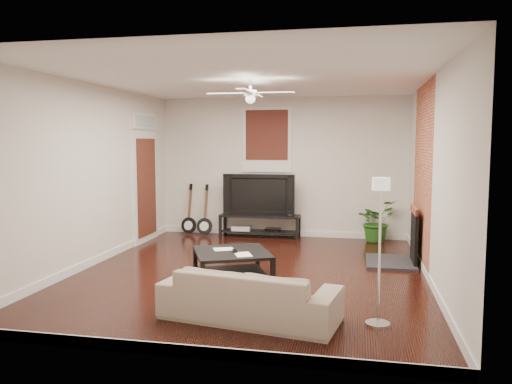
% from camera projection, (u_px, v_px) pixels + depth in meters
% --- Properties ---
extents(room, '(5.01, 6.01, 2.81)m').
position_uv_depth(room, '(250.00, 177.00, 7.27)').
color(room, black).
rests_on(room, ground).
extents(brick_accent, '(0.02, 2.20, 2.80)m').
position_uv_depth(brick_accent, '(422.00, 175.00, 7.75)').
color(brick_accent, '#A34734').
rests_on(brick_accent, floor).
extents(fireplace, '(0.80, 1.10, 0.92)m').
position_uv_depth(fireplace, '(401.00, 235.00, 7.90)').
color(fireplace, black).
rests_on(fireplace, floor).
extents(window_back, '(1.00, 0.06, 1.30)m').
position_uv_depth(window_back, '(267.00, 140.00, 10.17)').
color(window_back, '#3C1310').
rests_on(window_back, wall_back).
extents(door_left, '(0.08, 1.00, 2.50)m').
position_uv_depth(door_left, '(146.00, 177.00, 9.63)').
color(door_left, white).
rests_on(door_left, wall_left).
extents(tv_stand, '(1.61, 0.43, 0.45)m').
position_uv_depth(tv_stand, '(260.00, 226.00, 10.18)').
color(tv_stand, black).
rests_on(tv_stand, floor).
extents(tv, '(1.44, 0.19, 0.83)m').
position_uv_depth(tv, '(260.00, 194.00, 10.14)').
color(tv, black).
rests_on(tv, tv_stand).
extents(coffee_table, '(1.29, 1.29, 0.41)m').
position_uv_depth(coffee_table, '(232.00, 266.00, 6.95)').
color(coffee_table, black).
rests_on(coffee_table, floor).
extents(sofa, '(2.01, 1.07, 0.56)m').
position_uv_depth(sofa, '(250.00, 294.00, 5.42)').
color(sofa, tan).
rests_on(sofa, floor).
extents(floor_lamp, '(0.30, 0.30, 1.56)m').
position_uv_depth(floor_lamp, '(379.00, 252.00, 5.20)').
color(floor_lamp, white).
rests_on(floor_lamp, floor).
extents(potted_plant, '(0.95, 0.96, 0.81)m').
position_uv_depth(potted_plant, '(376.00, 221.00, 9.66)').
color(potted_plant, '#215618').
rests_on(potted_plant, floor).
extents(guitar_left, '(0.35, 0.27, 1.06)m').
position_uv_depth(guitar_left, '(189.00, 209.00, 10.42)').
color(guitar_left, black).
rests_on(guitar_left, floor).
extents(guitar_right, '(0.33, 0.24, 1.06)m').
position_uv_depth(guitar_right, '(204.00, 210.00, 10.32)').
color(guitar_right, black).
rests_on(guitar_right, floor).
extents(ceiling_fan, '(1.24, 1.24, 0.32)m').
position_uv_depth(ceiling_fan, '(250.00, 93.00, 7.15)').
color(ceiling_fan, white).
rests_on(ceiling_fan, ceiling).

